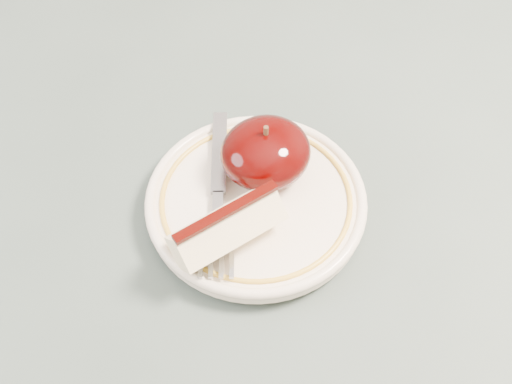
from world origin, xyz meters
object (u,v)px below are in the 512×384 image
table (225,313)px  fork (218,194)px  plate (256,202)px  apple_half (266,153)px

table → fork: fork is taller
table → fork: 0.12m
plate → fork: 0.03m
fork → apple_half: bearing=-54.0°
apple_half → fork: (-0.05, -0.00, -0.02)m
plate → fork: (-0.02, 0.02, 0.01)m
table → plate: bearing=28.6°
plate → table: bearing=-151.4°
table → apple_half: apple_half is taller
table → plate: plate is taller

